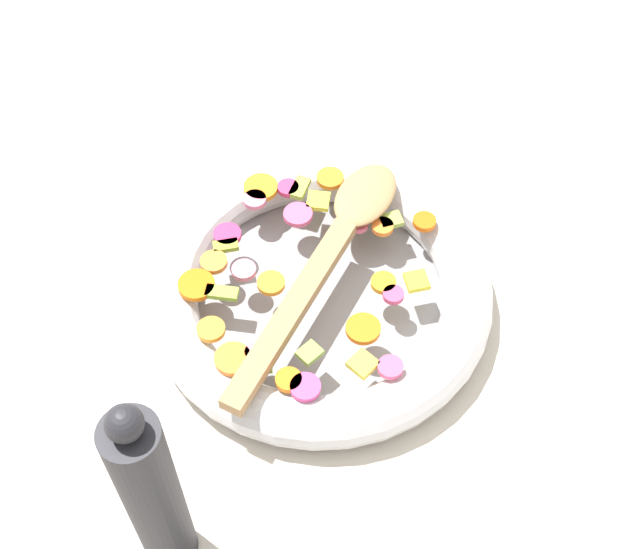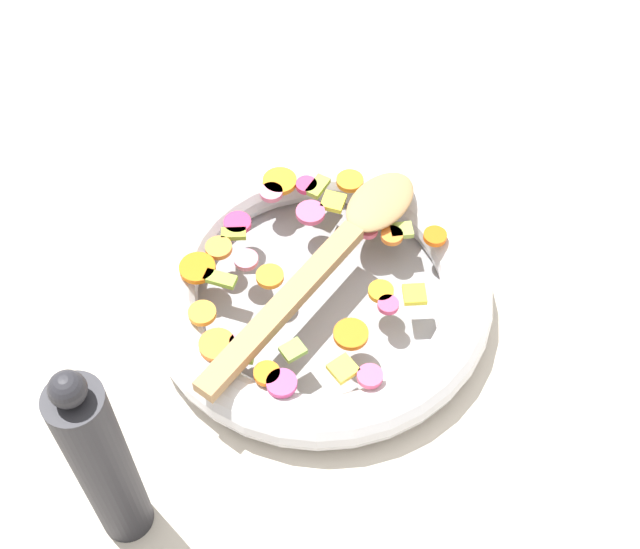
# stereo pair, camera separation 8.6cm
# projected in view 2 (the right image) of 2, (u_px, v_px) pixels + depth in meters

# --- Properties ---
(ground_plane) EXTENTS (4.00, 4.00, 0.00)m
(ground_plane) POSITION_uv_depth(u_px,v_px,m) (320.00, 303.00, 0.91)
(ground_plane) COLOR beige
(skillet) EXTENTS (0.34, 0.34, 0.05)m
(skillet) POSITION_uv_depth(u_px,v_px,m) (320.00, 291.00, 0.89)
(skillet) COLOR gray
(skillet) RESTS_ON ground_plane
(chopped_vegetables) EXTENTS (0.26, 0.28, 0.01)m
(chopped_vegetables) POSITION_uv_depth(u_px,v_px,m) (301.00, 264.00, 0.87)
(chopped_vegetables) COLOR orange
(chopped_vegetables) RESTS_ON skillet
(wooden_spoon) EXTENTS (0.17, 0.31, 0.01)m
(wooden_spoon) POSITION_uv_depth(u_px,v_px,m) (334.00, 252.00, 0.87)
(wooden_spoon) COLOR #A87F51
(wooden_spoon) RESTS_ON chopped_vegetables
(pepper_mill) EXTENTS (0.04, 0.04, 0.25)m
(pepper_mill) POSITION_uv_depth(u_px,v_px,m) (103.00, 463.00, 0.68)
(pepper_mill) COLOR #232328
(pepper_mill) RESTS_ON ground_plane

